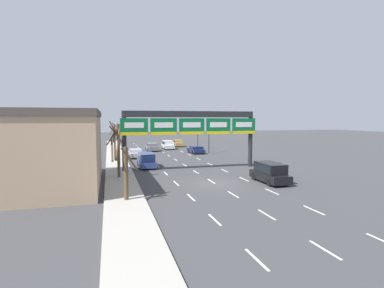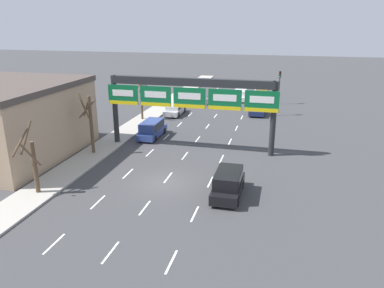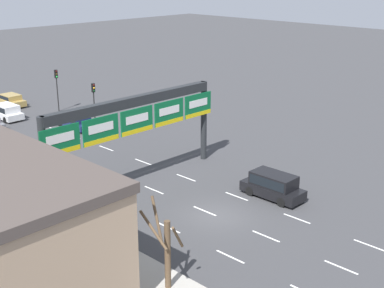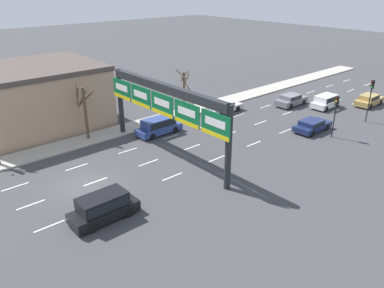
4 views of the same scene
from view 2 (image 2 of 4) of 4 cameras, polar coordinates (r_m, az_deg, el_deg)
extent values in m
plane|color=#3D3D3F|center=(27.91, -4.28, -5.93)|extent=(220.00, 220.00, 0.00)
cube|color=#A8A399|center=(31.15, -18.46, -4.06)|extent=(2.80, 110.00, 0.15)
cube|color=white|center=(22.13, -20.27, -14.07)|extent=(0.12, 2.00, 0.01)
cube|color=white|center=(25.81, -14.14, -8.58)|extent=(0.12, 2.00, 0.01)
cube|color=white|center=(29.87, -9.73, -4.46)|extent=(0.12, 2.00, 0.01)
cube|color=white|center=(34.18, -6.44, -1.33)|extent=(0.12, 2.00, 0.01)
cube|color=white|center=(38.66, -3.91, 1.09)|extent=(0.12, 2.00, 0.01)
cube|color=white|center=(43.25, -1.90, 3.00)|extent=(0.12, 2.00, 0.01)
cube|color=white|center=(47.93, -0.28, 4.54)|extent=(0.12, 2.00, 0.01)
cube|color=white|center=(52.66, 1.06, 5.80)|extent=(0.12, 2.00, 0.01)
cube|color=white|center=(57.44, 2.18, 6.85)|extent=(0.12, 2.00, 0.01)
cube|color=white|center=(62.26, 3.13, 7.73)|extent=(0.12, 2.00, 0.01)
cube|color=white|center=(67.10, 3.95, 8.49)|extent=(0.12, 2.00, 0.01)
cube|color=white|center=(71.96, 4.66, 9.14)|extent=(0.12, 2.00, 0.01)
cube|color=white|center=(20.62, -12.32, -15.84)|extent=(0.12, 2.00, 0.01)
cube|color=white|center=(24.53, -7.20, -9.63)|extent=(0.12, 2.00, 0.01)
cube|color=white|center=(28.77, -3.66, -5.13)|extent=(0.12, 2.00, 0.01)
cube|color=white|center=(33.23, -1.09, -1.80)|extent=(0.12, 2.00, 0.01)
cube|color=white|center=(37.82, 0.86, 0.73)|extent=(0.12, 2.00, 0.01)
cube|color=white|center=(42.50, 2.39, 2.72)|extent=(0.12, 2.00, 0.01)
cube|color=white|center=(47.25, 3.61, 4.30)|extent=(0.12, 2.00, 0.01)
cube|color=white|center=(52.05, 4.62, 5.59)|extent=(0.12, 2.00, 0.01)
cube|color=white|center=(56.88, 5.46, 6.66)|extent=(0.12, 2.00, 0.01)
cube|color=white|center=(61.74, 6.16, 7.57)|extent=(0.12, 2.00, 0.01)
cube|color=white|center=(66.62, 6.77, 8.34)|extent=(0.12, 2.00, 0.01)
cube|color=white|center=(71.51, 7.30, 9.00)|extent=(0.12, 2.00, 0.01)
cube|color=white|center=(19.57, -3.16, -17.49)|extent=(0.12, 2.00, 0.01)
cube|color=white|center=(23.64, 0.42, -10.60)|extent=(0.12, 2.00, 0.01)
cube|color=white|center=(28.02, 2.82, -5.78)|extent=(0.12, 2.00, 0.01)
cube|color=white|center=(32.58, 4.53, -2.28)|extent=(0.12, 2.00, 0.01)
cube|color=white|center=(37.25, 5.81, 0.36)|extent=(0.12, 2.00, 0.01)
cube|color=white|center=(42.00, 6.81, 2.41)|extent=(0.12, 2.00, 0.01)
cube|color=white|center=(46.80, 7.60, 4.03)|extent=(0.12, 2.00, 0.01)
cube|color=white|center=(51.64, 8.25, 5.36)|extent=(0.12, 2.00, 0.01)
cube|color=white|center=(56.50, 8.78, 6.45)|extent=(0.12, 2.00, 0.01)
cube|color=white|center=(61.39, 9.24, 7.37)|extent=(0.12, 2.00, 0.01)
cube|color=white|center=(66.30, 9.63, 8.16)|extent=(0.12, 2.00, 0.01)
cube|color=white|center=(71.21, 9.96, 8.83)|extent=(0.12, 2.00, 0.01)
cylinder|color=#232628|center=(36.59, -11.61, 5.10)|extent=(0.50, 0.50, 6.59)
cylinder|color=#232628|center=(33.15, 12.27, 3.69)|extent=(0.50, 0.50, 6.59)
cube|color=#232628|center=(33.54, -0.26, 9.42)|extent=(14.80, 0.60, 0.70)
cube|color=#0C6033|center=(35.53, -10.46, 7.41)|extent=(2.93, 0.08, 1.81)
cube|color=white|center=(35.46, -10.50, 7.65)|extent=(2.05, 0.02, 0.58)
cube|color=yellow|center=(35.63, -10.42, 6.22)|extent=(2.87, 0.02, 0.33)
cube|color=#0C6033|center=(34.36, -5.58, 7.26)|extent=(2.93, 0.08, 1.81)
cube|color=white|center=(34.29, -5.61, 7.51)|extent=(2.05, 0.02, 0.58)
cube|color=yellow|center=(34.47, -5.57, 6.03)|extent=(2.87, 0.02, 0.33)
cube|color=#0C6033|center=(33.45, -0.40, 7.04)|extent=(2.93, 0.08, 1.81)
cube|color=white|center=(33.38, -0.42, 7.30)|extent=(2.05, 0.02, 0.58)
cube|color=yellow|center=(33.56, -0.42, 5.78)|extent=(2.87, 0.02, 0.33)
cube|color=#0C6033|center=(32.83, 5.02, 6.75)|extent=(2.93, 0.08, 1.81)
cube|color=white|center=(32.75, 5.01, 7.02)|extent=(2.05, 0.02, 0.58)
cube|color=yellow|center=(32.94, 4.97, 5.47)|extent=(2.87, 0.02, 0.33)
cube|color=#0C6033|center=(32.50, 10.58, 6.39)|extent=(2.93, 0.08, 1.81)
cube|color=white|center=(32.43, 10.59, 6.66)|extent=(2.05, 0.02, 0.58)
cube|color=yellow|center=(32.62, 10.50, 5.10)|extent=(2.87, 0.02, 0.33)
cube|color=tan|center=(36.48, -26.81, 2.89)|extent=(11.21, 12.75, 5.92)
cube|color=#B7B7BC|center=(47.88, -2.58, 5.11)|extent=(1.77, 4.78, 0.60)
cube|color=#B7B7BC|center=(47.49, -2.69, 5.65)|extent=(1.63, 2.48, 0.45)
cube|color=black|center=(47.49, -2.69, 5.65)|extent=(1.67, 2.29, 0.33)
cylinder|color=black|center=(49.48, -3.00, 5.34)|extent=(0.22, 0.66, 0.66)
cylinder|color=black|center=(49.05, -1.21, 5.25)|extent=(0.22, 0.66, 0.66)
cylinder|color=black|center=(46.82, -4.02, 4.57)|extent=(0.22, 0.66, 0.66)
cylinder|color=black|center=(46.36, -2.13, 4.46)|extent=(0.22, 0.66, 0.66)
cube|color=navy|center=(38.66, -6.12, 1.82)|extent=(1.79, 4.78, 0.63)
cube|color=navy|center=(38.42, -6.18, 2.86)|extent=(1.64, 3.35, 0.86)
cube|color=black|center=(38.42, -6.18, 2.86)|extent=(1.68, 3.08, 0.62)
cylinder|color=black|center=(40.28, -6.50, 2.20)|extent=(0.22, 0.66, 0.66)
cylinder|color=black|center=(39.76, -4.32, 2.06)|extent=(0.22, 0.66, 0.66)
cylinder|color=black|center=(37.72, -8.00, 1.02)|extent=(0.22, 0.66, 0.66)
cylinder|color=black|center=(37.17, -5.68, 0.85)|extent=(0.22, 0.66, 0.66)
cube|color=slate|center=(54.96, 3.53, 6.88)|extent=(1.84, 4.59, 0.71)
cube|color=slate|center=(54.58, 3.49, 7.45)|extent=(1.70, 2.38, 0.50)
cube|color=black|center=(54.58, 3.49, 7.45)|extent=(1.73, 2.19, 0.36)
cylinder|color=black|center=(56.48, 2.94, 6.98)|extent=(0.22, 0.66, 0.66)
cylinder|color=black|center=(56.20, 4.62, 6.88)|extent=(0.22, 0.66, 0.66)
cylinder|color=black|center=(53.84, 2.37, 6.42)|extent=(0.22, 0.66, 0.66)
cylinder|color=black|center=(53.54, 4.13, 6.32)|extent=(0.22, 0.66, 0.66)
cube|color=#A88947|center=(61.41, 10.74, 7.79)|extent=(1.77, 4.54, 0.64)
cube|color=#A88947|center=(61.04, 10.76, 8.29)|extent=(1.63, 2.36, 0.55)
cube|color=black|center=(61.04, 10.76, 8.29)|extent=(1.67, 2.17, 0.40)
cylinder|color=black|center=(62.83, 10.08, 7.88)|extent=(0.22, 0.66, 0.66)
cylinder|color=black|center=(62.75, 11.54, 7.78)|extent=(0.22, 0.66, 0.66)
cylinder|color=black|center=(60.16, 9.88, 7.43)|extent=(0.22, 0.66, 0.66)
cylinder|color=black|center=(60.07, 11.41, 7.33)|extent=(0.22, 0.66, 0.66)
cube|color=black|center=(25.85, 5.51, -6.69)|extent=(1.81, 4.48, 0.70)
cube|color=black|center=(25.48, 5.55, -5.11)|extent=(1.66, 3.13, 0.89)
cube|color=black|center=(25.48, 5.55, -5.11)|extent=(1.70, 2.88, 0.64)
cylinder|color=black|center=(27.26, 4.22, -5.78)|extent=(0.22, 0.66, 0.66)
cylinder|color=black|center=(27.07, 7.64, -6.08)|extent=(0.22, 0.66, 0.66)
cylinder|color=black|center=(24.87, 3.15, -8.25)|extent=(0.22, 0.66, 0.66)
cylinder|color=black|center=(24.66, 6.91, -8.61)|extent=(0.22, 0.66, 0.66)
cube|color=#19234C|center=(48.68, 9.97, 5.06)|extent=(1.93, 4.43, 0.57)
cube|color=#19234C|center=(48.31, 9.98, 5.57)|extent=(1.78, 2.31, 0.43)
cube|color=black|center=(48.31, 9.98, 5.57)|extent=(1.82, 2.12, 0.31)
cylinder|color=black|center=(50.07, 9.07, 5.29)|extent=(0.22, 0.66, 0.66)
cylinder|color=black|center=(49.96, 11.09, 5.15)|extent=(0.22, 0.66, 0.66)
cylinder|color=black|center=(47.49, 8.78, 4.59)|extent=(0.22, 0.66, 0.66)
cylinder|color=black|center=(47.37, 10.90, 4.44)|extent=(0.22, 0.66, 0.66)
cube|color=silver|center=(56.66, 7.33, 7.09)|extent=(1.84, 4.00, 0.65)
cube|color=silver|center=(56.49, 7.35, 7.78)|extent=(1.69, 2.80, 0.75)
cube|color=black|center=(56.49, 7.35, 7.78)|extent=(1.73, 2.57, 0.54)
cylinder|color=black|center=(57.97, 6.64, 7.17)|extent=(0.22, 0.66, 0.66)
cylinder|color=black|center=(57.79, 8.29, 7.07)|extent=(0.22, 0.66, 0.66)
cylinder|color=black|center=(55.64, 6.31, 6.71)|extent=(0.22, 0.66, 0.66)
cylinder|color=black|center=(55.45, 8.03, 6.61)|extent=(0.22, 0.66, 0.66)
cylinder|color=black|center=(55.04, 13.10, 7.87)|extent=(0.12, 0.12, 3.77)
cube|color=black|center=(54.68, 13.28, 10.27)|extent=(0.30, 0.24, 0.90)
sphere|color=#3D0E0C|center=(54.51, 13.30, 10.57)|extent=(0.20, 0.20, 0.20)
sphere|color=#412F0C|center=(54.55, 13.28, 10.26)|extent=(0.20, 0.20, 0.20)
sphere|color=green|center=(54.59, 13.26, 9.95)|extent=(0.20, 0.20, 0.20)
cylinder|color=black|center=(48.26, 12.73, 6.19)|extent=(0.12, 0.12, 3.31)
cube|color=black|center=(47.87, 12.91, 8.65)|extent=(0.30, 0.24, 0.90)
sphere|color=#3D0E0C|center=(47.70, 12.93, 8.98)|extent=(0.20, 0.20, 0.20)
sphere|color=gold|center=(47.74, 12.90, 8.63)|extent=(0.20, 0.20, 0.20)
sphere|color=#0E3515|center=(47.79, 12.88, 8.27)|extent=(0.20, 0.20, 0.20)
cylinder|color=brown|center=(45.07, -7.69, 6.73)|extent=(0.26, 0.26, 4.70)
cylinder|color=brown|center=(44.54, -7.23, 8.04)|extent=(0.46, 1.12, 1.66)
cylinder|color=brown|center=(44.05, -7.72, 9.35)|extent=(1.26, 0.74, 1.09)
cylinder|color=brown|center=(45.20, -7.56, 8.69)|extent=(0.98, 0.14, 1.42)
cylinder|color=brown|center=(45.17, -8.01, 8.98)|extent=(0.80, 0.76, 1.32)
cylinder|color=brown|center=(27.53, -22.82, -3.29)|extent=(0.31, 0.31, 3.66)
cylinder|color=brown|center=(26.68, -23.38, -1.56)|extent=(1.17, 0.57, 1.60)
cylinder|color=brown|center=(27.53, -24.75, 0.18)|extent=(0.15, 1.87, 1.49)
cylinder|color=brown|center=(27.32, -23.99, 0.86)|extent=(0.48, 1.16, 2.15)
cylinder|color=brown|center=(34.06, -15.10, 2.83)|extent=(0.29, 0.29, 5.11)
cylinder|color=brown|center=(33.44, -16.19, 5.52)|extent=(1.04, 0.81, 1.27)
cylinder|color=brown|center=(33.94, -15.83, 5.29)|extent=(0.26, 0.89, 1.34)
cylinder|color=brown|center=(33.30, -16.15, 5.56)|extent=(1.24, 0.63, 2.09)
cylinder|color=brown|center=(34.45, -15.71, 5.13)|extent=(1.15, 1.28, 1.48)
camera|label=1|loc=(18.04, -72.50, -13.83)|focal=28.00mm
camera|label=3|loc=(32.14, -73.09, 12.88)|focal=50.00mm
camera|label=4|loc=(21.51, 66.29, 15.80)|focal=35.00mm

